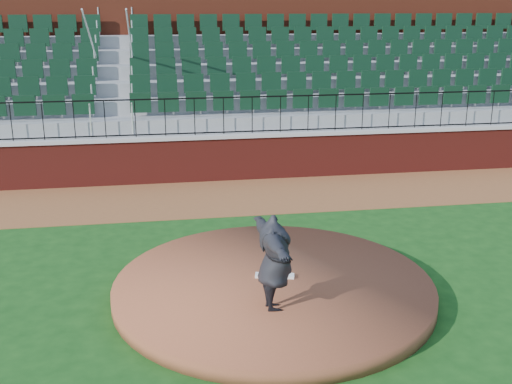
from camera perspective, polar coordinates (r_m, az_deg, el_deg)
ground at (r=11.03m, az=1.27°, el=-8.76°), size 90.00×90.00×0.00m
warning_track at (r=16.00m, az=-2.25°, el=-0.37°), size 34.00×3.20×0.01m
field_wall at (r=17.37m, az=-2.92°, el=3.07°), size 34.00×0.35×1.20m
wall_cap at (r=17.22m, az=-2.96°, el=5.17°), size 34.00×0.45×0.10m
wall_railing at (r=17.12m, az=-2.99°, el=6.97°), size 34.00×0.05×1.00m
seating_stands at (r=19.72m, az=-3.90°, el=9.77°), size 34.00×5.10×4.60m
concourse_wall at (r=22.44m, az=-4.63°, el=11.80°), size 34.00×0.50×5.50m
pitchers_mound at (r=10.75m, az=1.60°, el=-8.74°), size 5.42×5.42×0.25m
pitching_rubber at (r=10.83m, az=1.72°, el=-7.66°), size 0.69×0.32×0.04m
pitcher at (r=9.47m, az=1.74°, el=-6.48°), size 0.61×1.92×1.54m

